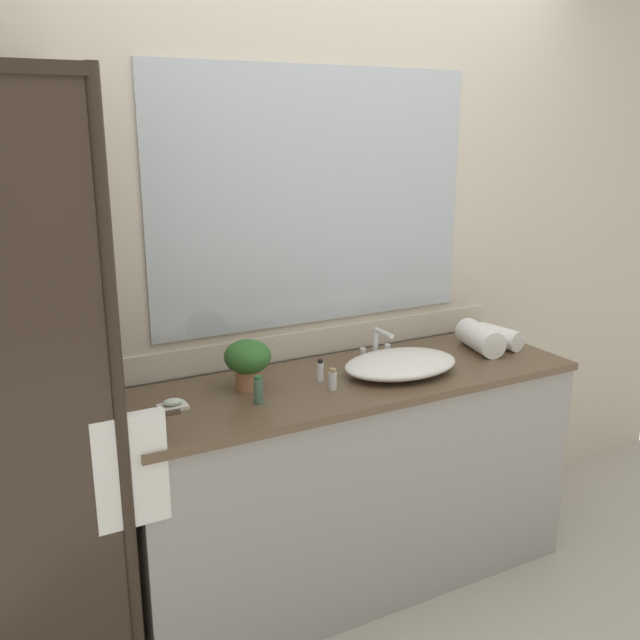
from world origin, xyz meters
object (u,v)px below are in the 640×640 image
object	(u,v)px
potted_plant	(248,360)
amenity_bottle_body_wash	(320,371)
amenity_bottle_conditioner	(258,390)
faucet	(377,349)
soap_dish	(173,405)
amenity_bottle_shampoo	(333,380)
rolled_towel_near_edge	(499,337)
sink_basin	(401,364)
rolled_towel_middle	(480,338)

from	to	relation	value
potted_plant	amenity_bottle_body_wash	size ratio (longest dim) A/B	2.16
amenity_bottle_conditioner	amenity_bottle_body_wash	bearing A→B (deg)	17.85
potted_plant	amenity_bottle_conditioner	bearing A→B (deg)	-98.93
faucet	potted_plant	bearing A→B (deg)	-174.79
soap_dish	amenity_bottle_shampoo	xyz separation A→B (m)	(0.58, -0.10, 0.02)
amenity_bottle_body_wash	amenity_bottle_shampoo	size ratio (longest dim) A/B	1.07
amenity_bottle_shampoo	potted_plant	bearing A→B (deg)	150.49
soap_dish	potted_plant	bearing A→B (deg)	9.77
rolled_towel_near_edge	potted_plant	bearing A→B (deg)	177.71
sink_basin	amenity_bottle_body_wash	world-z (taller)	amenity_bottle_body_wash
amenity_bottle_shampoo	faucet	bearing A→B (deg)	32.74
amenity_bottle_conditioner	rolled_towel_middle	size ratio (longest dim) A/B	0.41
faucet	amenity_bottle_shampoo	bearing A→B (deg)	-147.26
amenity_bottle_body_wash	rolled_towel_middle	xyz separation A→B (m)	(0.78, 0.00, 0.02)
faucet	amenity_bottle_conditioner	size ratio (longest dim) A/B	1.68
faucet	sink_basin	bearing A→B (deg)	-90.00
sink_basin	faucet	xyz separation A→B (m)	(0.00, 0.18, 0.01)
faucet	potted_plant	world-z (taller)	potted_plant
rolled_towel_near_edge	amenity_bottle_body_wash	bearing A→B (deg)	-179.60
rolled_towel_near_edge	amenity_bottle_conditioner	bearing A→B (deg)	-175.11
sink_basin	amenity_bottle_body_wash	distance (m)	0.33
sink_basin	amenity_bottle_shampoo	xyz separation A→B (m)	(-0.32, -0.03, 0.00)
rolled_towel_middle	rolled_towel_near_edge	bearing A→B (deg)	0.96
soap_dish	rolled_towel_middle	xyz separation A→B (m)	(1.36, 0.00, 0.04)
faucet	amenity_bottle_body_wash	distance (m)	0.34
amenity_bottle_shampoo	amenity_bottle_body_wash	bearing A→B (deg)	89.00
amenity_bottle_body_wash	amenity_bottle_shampoo	bearing A→B (deg)	-91.00
faucet	amenity_bottle_shampoo	world-z (taller)	faucet
potted_plant	rolled_towel_near_edge	world-z (taller)	potted_plant
amenity_bottle_body_wash	rolled_towel_near_edge	xyz separation A→B (m)	(0.89, 0.01, 0.00)
amenity_bottle_body_wash	amenity_bottle_conditioner	size ratio (longest dim) A/B	0.86
amenity_bottle_shampoo	soap_dish	bearing A→B (deg)	169.97
amenity_bottle_body_wash	sink_basin	bearing A→B (deg)	-12.11
faucet	rolled_towel_middle	xyz separation A→B (m)	(0.46, -0.10, 0.01)
rolled_towel_near_edge	rolled_towel_middle	bearing A→B (deg)	-179.04
soap_dish	amenity_bottle_shampoo	size ratio (longest dim) A/B	1.23
soap_dish	amenity_bottle_body_wash	distance (m)	0.58
amenity_bottle_shampoo	rolled_towel_near_edge	size ratio (longest dim) A/B	0.40
sink_basin	rolled_towel_near_edge	xyz separation A→B (m)	(0.57, 0.08, 0.01)
faucet	soap_dish	bearing A→B (deg)	-173.24
potted_plant	sink_basin	bearing A→B (deg)	-11.58
faucet	rolled_towel_middle	bearing A→B (deg)	-12.54
faucet	soap_dish	size ratio (longest dim) A/B	1.70
amenity_bottle_shampoo	rolled_towel_middle	bearing A→B (deg)	7.63
amenity_bottle_conditioner	amenity_bottle_shampoo	distance (m)	0.30
amenity_bottle_body_wash	rolled_towel_near_edge	bearing A→B (deg)	0.40
potted_plant	soap_dish	world-z (taller)	potted_plant
soap_dish	amenity_bottle_body_wash	size ratio (longest dim) A/B	1.15
faucet	amenity_bottle_shampoo	xyz separation A→B (m)	(-0.32, -0.21, -0.01)
faucet	rolled_towel_near_edge	world-z (taller)	faucet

